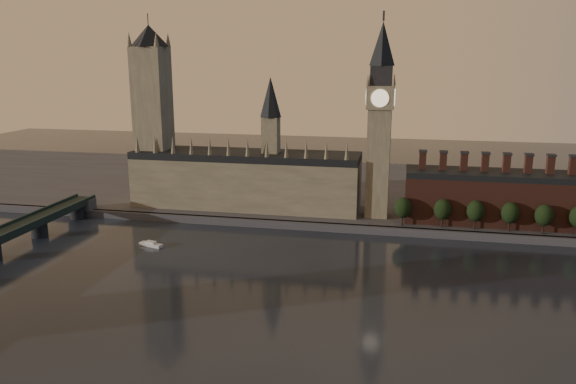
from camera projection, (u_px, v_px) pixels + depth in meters
name	position (u px, v px, depth m)	size (l,w,h in m)	color
ground	(332.00, 306.00, 204.10)	(900.00, 900.00, 0.00)	black
north_bank	(366.00, 191.00, 373.21)	(900.00, 182.00, 4.00)	#4A4A4F
palace_of_westminster	(247.00, 177.00, 321.25)	(130.00, 30.30, 74.00)	gray
victoria_tower	(153.00, 109.00, 323.61)	(24.00, 24.00, 108.00)	gray
big_ben	(380.00, 119.00, 293.70)	(15.00, 15.00, 107.00)	gray
chimney_block	(514.00, 198.00, 288.93)	(110.00, 25.00, 37.00)	#532A1F
embankment_tree_0	(403.00, 208.00, 285.94)	(8.60, 8.60, 14.88)	black
embankment_tree_1	(443.00, 209.00, 283.03)	(8.60, 8.60, 14.88)	black
embankment_tree_2	(475.00, 211.00, 280.05)	(8.60, 8.60, 14.88)	black
embankment_tree_3	(510.00, 213.00, 276.57)	(8.60, 8.60, 14.88)	black
embankment_tree_4	(544.00, 215.00, 272.26)	(8.60, 8.60, 14.88)	black
river_boat	(151.00, 244.00, 268.74)	(12.64, 6.48, 2.43)	silver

